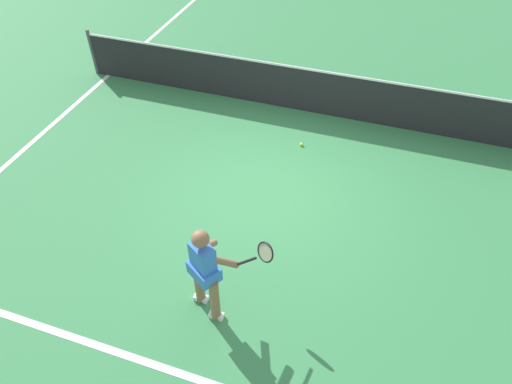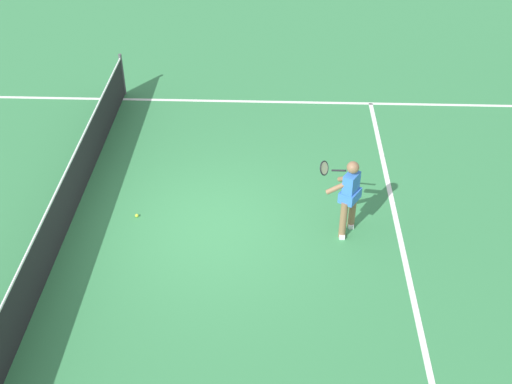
% 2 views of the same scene
% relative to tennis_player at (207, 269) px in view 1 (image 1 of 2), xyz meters
% --- Properties ---
extents(ground_plane, '(25.93, 25.93, 0.00)m').
position_rel_tennis_player_xyz_m(ground_plane, '(0.06, 2.54, -0.85)').
color(ground_plane, '#38844C').
extents(service_line_marking, '(9.74, 0.10, 0.01)m').
position_rel_tennis_player_xyz_m(service_line_marking, '(0.06, -1.00, -0.84)').
color(service_line_marking, white).
rests_on(service_line_marking, ground).
extents(sideline_left_marking, '(0.10, 17.95, 0.01)m').
position_rel_tennis_player_xyz_m(sideline_left_marking, '(-4.80, 2.54, -0.84)').
color(sideline_left_marking, white).
rests_on(sideline_left_marking, ground).
extents(court_net, '(10.42, 0.08, 1.08)m').
position_rel_tennis_player_xyz_m(court_net, '(0.06, 5.19, -0.34)').
color(court_net, '#4C4C51').
rests_on(court_net, ground).
extents(tennis_player, '(1.07, 0.78, 1.55)m').
position_rel_tennis_player_xyz_m(tennis_player, '(0.00, 0.00, 0.00)').
color(tennis_player, '#8C6647').
rests_on(tennis_player, ground).
extents(tennis_ball_near, '(0.07, 0.07, 0.07)m').
position_rel_tennis_player_xyz_m(tennis_ball_near, '(0.26, 3.96, -0.81)').
color(tennis_ball_near, '#D1E533').
rests_on(tennis_ball_near, ground).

